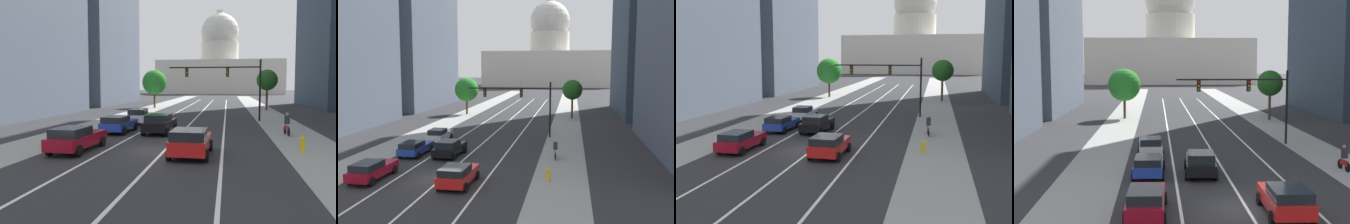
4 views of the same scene
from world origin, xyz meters
The scene contains 16 objects.
ground_plane centered at (0.00, 40.00, 0.00)m, with size 400.00×400.00×0.00m, color #2B2B2D.
sidewalk_left centered at (-8.62, 35.00, 0.01)m, with size 4.05×130.00×0.01m, color gray.
sidewalk_right centered at (8.62, 35.00, 0.01)m, with size 4.05×130.00×0.01m, color gray.
lane_stripe_left centered at (-3.30, 25.00, 0.01)m, with size 0.16×90.00×0.01m, color white.
lane_stripe_center centered at (0.00, 25.00, 0.01)m, with size 0.16×90.00×0.01m, color white.
lane_stripe_right centered at (3.30, 25.00, 0.01)m, with size 0.16×90.00×0.01m, color white.
capitol_building centered at (0.00, 132.84, 11.51)m, with size 51.89×22.19×35.39m.
car_crimson centered at (-4.95, -0.92, 0.76)m, with size 2.05×4.81×1.45m.
car_white centered at (-4.94, 13.56, 0.76)m, with size 2.04×4.63×1.48m.
car_blue centered at (-4.95, 6.97, 0.74)m, with size 2.10×4.56×1.38m.
car_red centered at (1.65, -1.19, 0.80)m, with size 2.18×4.40×1.51m.
car_black centered at (-1.66, 7.15, 0.80)m, with size 2.22×4.72×1.53m.
traffic_signal_mast centered at (3.70, 18.18, 4.54)m, with size 9.75×0.39×6.45m.
cyclist centered at (7.99, 7.76, 0.85)m, with size 0.38×1.70×1.72m.
street_tree_near_left centered at (-8.50, 37.69, 4.23)m, with size 4.07×4.07×6.28m.
street_tree_far_right centered at (9.42, 35.08, 4.51)m, with size 3.14×3.14×6.11m.
Camera 4 is at (-4.43, -23.03, 7.31)m, focal length 51.41 mm.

